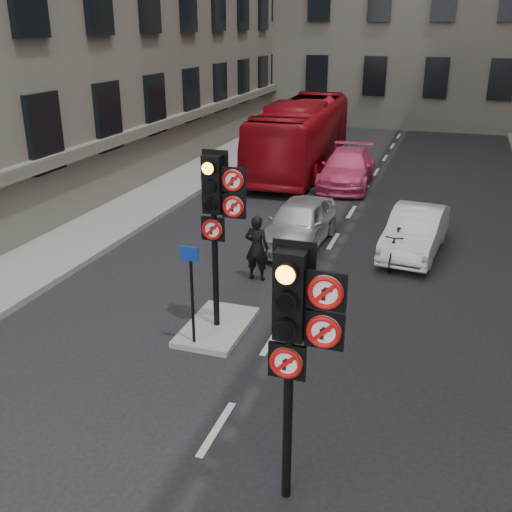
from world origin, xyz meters
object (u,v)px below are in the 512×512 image
Objects in this scene: car_silver at (299,223)px; motorcyclist at (257,248)px; bus_red at (301,135)px; motorcycle at (395,249)px; info_sign at (191,282)px; car_pink at (347,168)px; signal_near at (297,324)px; signal_far at (218,204)px; car_white at (415,231)px.

motorcyclist is at bearing -95.13° from car_silver.
bus_red is 6.42× the size of motorcycle.
motorcycle is 0.81× the size of info_sign.
car_pink reaches higher than car_silver.
info_sign reaches higher than car_pink.
signal_near is 9.93m from car_silver.
car_silver is 0.37× the size of bus_red.
car_silver is 2.38× the size of motorcycle.
motorcyclist is at bearing -144.30° from motorcycle.
info_sign is (-3.22, -5.45, 0.92)m from motorcycle.
bus_red is 11.20m from motorcycle.
signal_near reaches higher than motorcycle.
info_sign is at bearing -106.46° from signal_far.
signal_far is at bearing 123.02° from signal_near.
info_sign is at bearing -85.43° from bus_red.
car_white is at bearing 9.01° from car_silver.
signal_near reaches higher than car_white.
car_white is at bearing 59.83° from signal_far.
motorcyclist reaches higher than car_silver.
car_pink is 9.72m from motorcyclist.
info_sign is at bearing -112.74° from car_white.
motorcycle is at bearing -146.66° from motorcyclist.
car_pink is 2.32× the size of info_sign.
car_white reaches higher than motorcycle.
signal_far reaches higher than car_pink.
motorcyclist is (-3.51, -3.08, 0.20)m from car_white.
motorcycle is at bearing -65.27° from bus_red.
motorcycle is at bearing 87.46° from signal_near.
signal_near is at bearing -78.11° from bus_red.
bus_red is (-2.38, 2.14, 0.77)m from car_pink.
car_pink is (-2.29, 16.45, -1.92)m from signal_near.
info_sign is (-0.46, -6.25, 0.75)m from car_silver.
car_white is 0.36× the size of bus_red.
bus_red is at bearing 121.19° from motorcycle.
car_white is at bearing -136.90° from motorcyclist.
car_pink is at bearing -90.71° from motorcyclist.
signal_near is 16.72m from car_pink.
bus_red is (-4.68, 18.59, -1.15)m from signal_near.
signal_near is 19.20m from bus_red.
motorcycle is 3.66m from motorcyclist.
motorcycle is at bearing -102.83° from car_white.
car_silver is at bearing -78.10° from bus_red.
signal_far is 2.19× the size of motorcyclist.
info_sign reaches higher than car_silver.
signal_near is 2.23× the size of motorcycle.
car_white is (0.78, 9.81, -1.97)m from signal_near.
car_white is at bearing 59.57° from info_sign.
bus_red reaches higher than car_silver.
signal_near is 0.35× the size of bus_red.
car_pink is at bearing 97.94° from signal_near.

